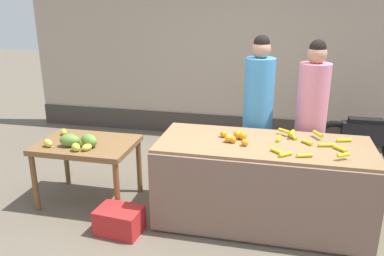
{
  "coord_description": "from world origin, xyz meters",
  "views": [
    {
      "loc": [
        0.57,
        -3.71,
        2.25
      ],
      "look_at": [
        -0.31,
        0.15,
        0.93
      ],
      "focal_mm": 36.65,
      "sensor_mm": 36.0,
      "label": 1
    }
  ],
  "objects_px": {
    "vendor_woman_blue_shirt": "(258,116)",
    "produce_crate": "(119,220)",
    "vendor_woman_pink_shirt": "(310,121)",
    "produce_sack": "(175,158)",
    "parked_motorcycle": "(371,140)"
  },
  "relations": [
    {
      "from": "vendor_woman_blue_shirt",
      "to": "produce_crate",
      "type": "bearing_deg",
      "value": -135.39
    },
    {
      "from": "vendor_woman_pink_shirt",
      "to": "produce_crate",
      "type": "bearing_deg",
      "value": -146.48
    },
    {
      "from": "vendor_woman_blue_shirt",
      "to": "parked_motorcycle",
      "type": "distance_m",
      "value": 1.88
    },
    {
      "from": "produce_sack",
      "to": "parked_motorcycle",
      "type": "bearing_deg",
      "value": 18.48
    },
    {
      "from": "produce_crate",
      "to": "vendor_woman_pink_shirt",
      "type": "bearing_deg",
      "value": 33.52
    },
    {
      "from": "vendor_woman_blue_shirt",
      "to": "produce_crate",
      "type": "distance_m",
      "value": 1.93
    },
    {
      "from": "vendor_woman_blue_shirt",
      "to": "produce_crate",
      "type": "height_order",
      "value": "vendor_woman_blue_shirt"
    },
    {
      "from": "produce_crate",
      "to": "produce_sack",
      "type": "xyz_separation_m",
      "value": [
        0.2,
        1.39,
        0.12
      ]
    },
    {
      "from": "vendor_woman_blue_shirt",
      "to": "vendor_woman_pink_shirt",
      "type": "bearing_deg",
      "value": -1.34
    },
    {
      "from": "vendor_woman_pink_shirt",
      "to": "produce_sack",
      "type": "distance_m",
      "value": 1.78
    },
    {
      "from": "vendor_woman_blue_shirt",
      "to": "vendor_woman_pink_shirt",
      "type": "height_order",
      "value": "vendor_woman_blue_shirt"
    },
    {
      "from": "parked_motorcycle",
      "to": "produce_sack",
      "type": "relative_size",
      "value": 3.22
    },
    {
      "from": "parked_motorcycle",
      "to": "vendor_woman_pink_shirt",
      "type": "bearing_deg",
      "value": -131.31
    },
    {
      "from": "vendor_woman_blue_shirt",
      "to": "vendor_woman_pink_shirt",
      "type": "distance_m",
      "value": 0.59
    },
    {
      "from": "vendor_woman_pink_shirt",
      "to": "parked_motorcycle",
      "type": "height_order",
      "value": "vendor_woman_pink_shirt"
    }
  ]
}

